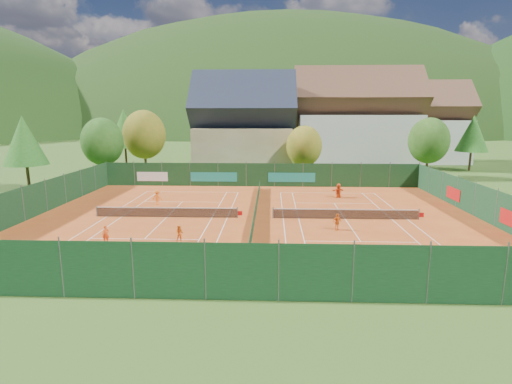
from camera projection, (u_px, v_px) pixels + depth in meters
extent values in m
plane|color=#2F5019|center=(255.00, 218.00, 35.69)|extent=(600.00, 600.00, 0.00)
cube|color=#AD4619|center=(255.00, 218.00, 35.69)|extent=(40.00, 32.00, 0.01)
cube|color=white|center=(192.00, 192.00, 47.65)|extent=(10.97, 0.06, 0.00)
cube|color=white|center=(116.00, 267.00, 24.34)|extent=(10.97, 0.06, 0.00)
cube|color=white|center=(107.00, 217.00, 36.21)|extent=(0.06, 23.77, 0.00)
cube|color=white|center=(227.00, 218.00, 35.79)|extent=(0.06, 23.77, 0.00)
cube|color=white|center=(122.00, 217.00, 36.16)|extent=(0.06, 23.77, 0.00)
cube|color=white|center=(212.00, 218.00, 35.84)|extent=(0.06, 23.77, 0.00)
cube|color=white|center=(182.00, 202.00, 42.27)|extent=(8.23, 0.06, 0.00)
cube|color=white|center=(144.00, 239.00, 29.72)|extent=(8.23, 0.06, 0.00)
cube|color=white|center=(167.00, 217.00, 36.00)|extent=(0.06, 12.80, 0.00)
cube|color=white|center=(327.00, 193.00, 47.03)|extent=(10.97, 0.06, 0.00)
cube|color=white|center=(381.00, 271.00, 23.72)|extent=(10.97, 0.06, 0.00)
cube|color=white|center=(283.00, 218.00, 35.59)|extent=(0.06, 23.77, 0.00)
cube|color=white|center=(408.00, 220.00, 35.17)|extent=(0.06, 23.77, 0.00)
cube|color=white|center=(299.00, 219.00, 35.54)|extent=(0.06, 23.77, 0.00)
cube|color=white|center=(392.00, 219.00, 35.22)|extent=(0.06, 23.77, 0.00)
cube|color=white|center=(334.00, 203.00, 41.65)|extent=(8.23, 0.06, 0.00)
cube|color=white|center=(361.00, 242.00, 29.10)|extent=(8.23, 0.06, 0.00)
cube|color=white|center=(345.00, 219.00, 35.38)|extent=(0.06, 12.80, 0.00)
cylinder|color=#59595B|center=(97.00, 211.00, 36.15)|extent=(0.10, 0.10, 1.02)
cylinder|color=#59595B|center=(237.00, 212.00, 35.65)|extent=(0.10, 0.10, 1.02)
cube|color=black|center=(166.00, 212.00, 35.91)|extent=(12.80, 0.02, 0.86)
cube|color=white|center=(166.00, 208.00, 35.83)|extent=(12.80, 0.04, 0.06)
cube|color=red|center=(240.00, 213.00, 35.66)|extent=(0.40, 0.04, 0.40)
cylinder|color=#59595B|center=(273.00, 213.00, 35.53)|extent=(0.10, 0.10, 1.02)
cylinder|color=#59595B|center=(419.00, 214.00, 35.03)|extent=(0.10, 0.10, 1.02)
cube|color=black|center=(345.00, 214.00, 35.29)|extent=(12.80, 0.02, 0.86)
cube|color=white|center=(346.00, 209.00, 35.21)|extent=(12.80, 0.04, 0.06)
cube|color=red|center=(421.00, 215.00, 35.04)|extent=(0.40, 0.04, 0.40)
cube|color=#13351D|center=(255.00, 213.00, 35.59)|extent=(0.03, 28.80, 1.00)
cube|color=#14391B|center=(260.00, 175.00, 51.09)|extent=(40.00, 0.04, 3.00)
cube|color=teal|center=(214.00, 177.00, 51.32)|extent=(6.00, 0.03, 1.20)
cube|color=teal|center=(292.00, 177.00, 50.93)|extent=(6.00, 0.03, 1.20)
cube|color=silver|center=(152.00, 177.00, 51.63)|extent=(4.00, 0.03, 1.20)
cube|color=#153A1D|center=(242.00, 272.00, 19.71)|extent=(40.00, 0.04, 3.00)
cube|color=#14381C|center=(35.00, 200.00, 36.18)|extent=(0.04, 32.00, 3.00)
cube|color=#14381E|center=(485.00, 204.00, 34.63)|extent=(0.04, 32.00, 3.00)
cube|color=#B21414|center=(511.00, 219.00, 30.76)|extent=(0.03, 3.00, 1.20)
cube|color=#B21414|center=(453.00, 194.00, 40.57)|extent=(0.03, 3.00, 1.20)
cube|color=beige|center=(244.00, 150.00, 64.55)|extent=(15.00, 12.00, 7.00)
cube|color=#1E2333|center=(244.00, 109.00, 63.30)|extent=(16.20, 12.00, 12.00)
cube|color=silver|center=(355.00, 141.00, 69.50)|extent=(20.00, 11.00, 9.00)
cube|color=brown|center=(357.00, 99.00, 68.11)|extent=(21.60, 11.00, 11.00)
cube|color=silver|center=(420.00, 141.00, 76.90)|extent=(16.00, 10.00, 8.00)
cube|color=brown|center=(423.00, 107.00, 75.65)|extent=(17.28, 10.00, 10.00)
cylinder|color=#462F19|center=(104.00, 170.00, 55.88)|extent=(0.36, 0.36, 2.80)
ellipsoid|color=#235317|center=(102.00, 142.00, 55.11)|extent=(5.72, 5.72, 6.58)
cylinder|color=#4E341B|center=(146.00, 164.00, 61.58)|extent=(0.36, 0.36, 3.15)
ellipsoid|color=olive|center=(144.00, 135.00, 60.71)|extent=(6.44, 6.44, 7.40)
cylinder|color=#4E341C|center=(126.00, 157.00, 69.62)|extent=(0.36, 0.36, 3.50)
cone|color=#26601B|center=(124.00, 128.00, 68.66)|extent=(5.60, 5.60, 6.50)
cylinder|color=#4E341C|center=(304.00, 171.00, 56.79)|extent=(0.36, 0.36, 2.45)
ellipsoid|color=olive|center=(304.00, 146.00, 56.12)|extent=(5.01, 5.01, 5.76)
cylinder|color=#4D331B|center=(427.00, 168.00, 58.02)|extent=(0.36, 0.36, 2.80)
ellipsoid|color=#285217|center=(429.00, 141.00, 57.25)|extent=(5.72, 5.72, 6.58)
cylinder|color=#4E371C|center=(470.00, 161.00, 65.45)|extent=(0.36, 0.36, 3.15)
cone|color=#225E1B|center=(473.00, 133.00, 64.58)|extent=(5.04, 5.04, 5.85)
cylinder|color=#402C17|center=(28.00, 178.00, 48.24)|extent=(0.36, 0.36, 3.15)
cone|color=#225F1B|center=(24.00, 140.00, 47.37)|extent=(5.04, 5.04, 5.85)
cylinder|color=#4B301A|center=(405.00, 155.00, 73.57)|extent=(0.36, 0.36, 3.50)
ellipsoid|color=olive|center=(407.00, 127.00, 72.61)|extent=(7.15, 7.15, 8.22)
ellipsoid|color=black|center=(282.00, 176.00, 337.62)|extent=(440.00, 440.00, 242.00)
cylinder|color=slate|center=(489.00, 272.00, 22.50)|extent=(0.02, 0.02, 0.80)
cylinder|color=slate|center=(495.00, 272.00, 22.49)|extent=(0.02, 0.02, 0.80)
cylinder|color=slate|center=(486.00, 270.00, 22.80)|extent=(0.02, 0.02, 0.80)
cylinder|color=slate|center=(492.00, 270.00, 22.78)|extent=(0.02, 0.02, 0.80)
cube|color=slate|center=(491.00, 269.00, 22.61)|extent=(0.34, 0.34, 0.30)
ellipsoid|color=#CCD833|center=(491.00, 268.00, 22.61)|extent=(0.28, 0.28, 0.16)
sphere|color=#CCD833|center=(164.00, 228.00, 32.51)|extent=(0.07, 0.07, 0.07)
sphere|color=#CCD833|center=(348.00, 264.00, 24.70)|extent=(0.07, 0.07, 0.07)
sphere|color=#CCD833|center=(290.00, 203.00, 41.43)|extent=(0.07, 0.07, 0.07)
sphere|color=#CCD833|center=(200.00, 197.00, 44.83)|extent=(0.07, 0.07, 0.07)
sphere|color=#CCD833|center=(375.00, 221.00, 34.64)|extent=(0.07, 0.07, 0.07)
imported|color=#D44512|center=(106.00, 234.00, 28.71)|extent=(0.55, 0.44, 1.30)
imported|color=orange|center=(179.00, 233.00, 29.11)|extent=(0.59, 0.47, 1.21)
imported|color=orange|center=(157.00, 198.00, 40.78)|extent=(1.07, 0.72, 1.54)
imported|color=orange|center=(337.00, 222.00, 31.89)|extent=(0.87, 0.65, 1.38)
imported|color=#E54E14|center=(339.00, 190.00, 44.48)|extent=(0.91, 0.81, 1.56)
imported|color=#D04412|center=(338.00, 191.00, 44.09)|extent=(1.52, 0.75, 1.57)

